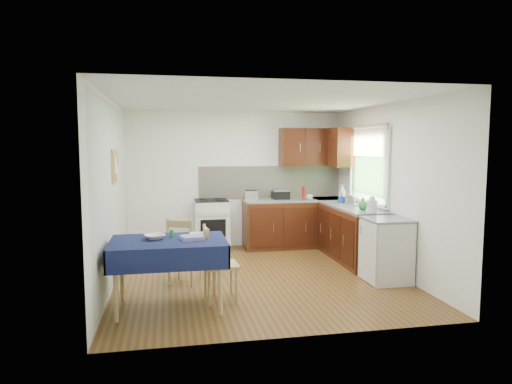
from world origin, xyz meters
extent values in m
plane|color=#523115|center=(0.00, 0.00, 0.00)|extent=(4.20, 4.20, 0.00)
cube|color=white|center=(0.00, 0.00, 2.50)|extent=(4.00, 4.20, 0.02)
cube|color=white|center=(0.00, 2.10, 1.25)|extent=(4.00, 0.02, 2.50)
cube|color=white|center=(0.00, -2.10, 1.25)|extent=(4.00, 0.02, 2.50)
cube|color=silver|center=(-2.00, 0.00, 1.25)|extent=(0.02, 4.20, 2.50)
cube|color=white|center=(2.00, 0.00, 1.25)|extent=(0.02, 4.20, 2.50)
cube|color=#381F09|center=(1.05, 1.80, 0.43)|extent=(1.90, 0.60, 0.86)
cube|color=#381F09|center=(1.70, 0.65, 0.43)|extent=(0.60, 1.70, 0.86)
cube|color=slate|center=(1.05, 1.80, 0.88)|extent=(1.90, 0.60, 0.04)
cube|color=slate|center=(1.70, 0.65, 0.88)|extent=(0.60, 1.70, 0.04)
cube|color=slate|center=(1.70, 1.80, 0.88)|extent=(0.60, 0.60, 0.04)
cube|color=beige|center=(0.65, 2.08, 1.20)|extent=(2.70, 0.02, 0.60)
cube|color=#381F09|center=(1.40, 1.93, 1.85)|extent=(1.20, 0.35, 0.70)
cube|color=#381F09|center=(1.82, 1.50, 1.85)|extent=(0.35, 0.50, 0.70)
cube|color=silver|center=(-0.50, 1.80, 0.45)|extent=(0.60, 0.60, 0.90)
cube|color=black|center=(-0.50, 1.80, 0.91)|extent=(0.58, 0.58, 0.02)
cube|color=black|center=(-0.50, 1.50, 0.45)|extent=(0.44, 0.01, 0.32)
cube|color=#284F20|center=(1.99, 0.70, 1.50)|extent=(0.01, 1.40, 0.85)
cube|color=silver|center=(1.97, 0.70, 2.15)|extent=(0.04, 1.48, 0.06)
cube|color=silver|center=(1.97, 0.70, 0.95)|extent=(0.04, 1.48, 0.06)
cube|color=tan|center=(1.96, 0.70, 1.93)|extent=(0.02, 1.36, 0.44)
cube|color=silver|center=(1.70, -0.55, 0.42)|extent=(0.55, 0.58, 0.85)
cube|color=slate|center=(1.70, -0.55, 0.87)|extent=(0.58, 0.60, 0.03)
cube|color=tan|center=(-1.98, 0.30, 1.60)|extent=(0.02, 0.62, 0.47)
cube|color=#A98447|center=(-1.96, 0.30, 1.60)|extent=(0.01, 0.56, 0.41)
cube|color=white|center=(-1.95, 0.22, 1.62)|extent=(0.00, 0.18, 0.24)
cube|color=white|center=(-1.95, 0.42, 1.50)|extent=(0.00, 0.15, 0.20)
cube|color=#0F193F|center=(-1.26, -1.02, 0.79)|extent=(1.28, 0.85, 0.03)
cube|color=#0F193F|center=(-1.26, -1.46, 0.67)|extent=(1.32, 0.02, 0.26)
cube|color=#0F193F|center=(-1.26, -0.58, 0.67)|extent=(1.32, 0.02, 0.26)
cube|color=#0F193F|center=(-1.91, -1.02, 0.67)|extent=(0.02, 0.89, 0.26)
cube|color=#0F193F|center=(-0.61, -1.02, 0.67)|extent=(0.02, 0.89, 0.26)
cylinder|color=tan|center=(-1.82, -1.37, 0.39)|extent=(0.05, 0.05, 0.77)
cylinder|color=tan|center=(-0.70, -1.37, 0.39)|extent=(0.05, 0.05, 0.77)
cylinder|color=tan|center=(-1.82, -0.67, 0.39)|extent=(0.05, 0.05, 0.77)
cylinder|color=tan|center=(-0.70, -0.67, 0.39)|extent=(0.05, 0.05, 0.77)
cube|color=tan|center=(-1.04, -0.08, 0.43)|extent=(0.54, 0.54, 0.04)
cube|color=tan|center=(-1.12, -0.24, 0.77)|extent=(0.34, 0.18, 0.29)
cylinder|color=tan|center=(-0.83, 0.00, 0.22)|extent=(0.03, 0.03, 0.43)
cylinder|color=tan|center=(-1.12, 0.14, 0.22)|extent=(0.03, 0.03, 0.43)
cylinder|color=tan|center=(-0.97, -0.30, 0.22)|extent=(0.03, 0.03, 0.43)
cylinder|color=tan|center=(-1.26, -0.16, 0.22)|extent=(0.03, 0.03, 0.43)
cube|color=tan|center=(-0.64, -0.88, 0.44)|extent=(0.43, 0.43, 0.04)
cube|color=tan|center=(-0.82, -0.89, 0.78)|extent=(0.05, 0.37, 0.29)
cylinder|color=tan|center=(-0.47, -1.04, 0.22)|extent=(0.03, 0.03, 0.44)
cylinder|color=tan|center=(-0.49, -0.71, 0.22)|extent=(0.03, 0.03, 0.44)
cylinder|color=tan|center=(-0.80, -1.06, 0.22)|extent=(0.03, 0.03, 0.44)
cylinder|color=tan|center=(-0.82, -0.73, 0.22)|extent=(0.03, 0.03, 0.44)
cube|color=silver|center=(0.22, 1.79, 0.98)|extent=(0.24, 0.15, 0.17)
cube|color=black|center=(0.22, 1.79, 1.08)|extent=(0.21, 0.02, 0.02)
cube|color=black|center=(0.79, 1.84, 0.97)|extent=(0.30, 0.26, 0.14)
cube|color=silver|center=(0.79, 1.84, 1.06)|extent=(0.30, 0.26, 0.03)
cylinder|color=#AC0E0D|center=(1.16, 1.64, 1.02)|extent=(0.05, 0.05, 0.24)
cube|color=yellow|center=(0.75, 1.98, 0.98)|extent=(0.14, 0.12, 0.15)
cube|color=gray|center=(1.70, 0.76, 0.91)|extent=(0.39, 0.29, 0.02)
cylinder|color=silver|center=(1.70, 0.76, 0.99)|extent=(0.05, 0.18, 0.18)
cylinder|color=silver|center=(1.68, -0.10, 0.99)|extent=(0.15, 0.15, 0.18)
sphere|color=silver|center=(1.68, -0.10, 1.10)|extent=(0.09, 0.09, 0.09)
imported|color=silver|center=(1.28, 1.64, 0.95)|extent=(0.15, 0.15, 0.10)
imported|color=silver|center=(1.68, 1.07, 1.06)|extent=(0.15, 0.15, 0.31)
imported|color=#1C3FA6|center=(1.60, 0.89, 0.99)|extent=(0.11, 0.11, 0.18)
imported|color=#248435|center=(1.67, 0.20, 0.99)|extent=(0.20, 0.20, 0.19)
imported|color=beige|center=(-1.42, -0.95, 0.83)|extent=(0.30, 0.30, 0.06)
imported|color=white|center=(-1.01, -0.78, 0.81)|extent=(0.19, 0.25, 0.02)
cylinder|color=#238337|center=(-1.22, -0.86, 0.85)|extent=(0.04, 0.04, 0.09)
cube|color=#2B2A9C|center=(-0.99, -1.05, 0.82)|extent=(0.30, 0.26, 0.05)
camera|label=1|loc=(-1.25, -6.28, 1.89)|focal=32.00mm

